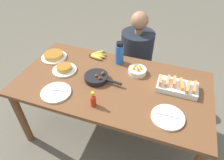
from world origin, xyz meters
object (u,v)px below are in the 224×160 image
(skillet, at_px, (97,78))
(water_bottle, at_px, (120,53))
(empty_plate_near_front, at_px, (56,92))
(frittata_plate_center, at_px, (54,56))
(frittata_plate_side, at_px, (64,69))
(fruit_bowl_mango, at_px, (137,70))
(hot_sauce_bottle, at_px, (93,100))
(person_figure, at_px, (136,64))
(banana_bunch, at_px, (97,55))
(empty_plate_far_left, at_px, (168,117))
(melon_tray, at_px, (177,87))

(skillet, xyz_separation_m, water_bottle, (0.11, 0.32, 0.08))
(empty_plate_near_front, bearing_deg, frittata_plate_center, 123.52)
(frittata_plate_center, xyz_separation_m, frittata_plate_side, (0.21, -0.16, -0.00))
(fruit_bowl_mango, distance_m, water_bottle, 0.25)
(frittata_plate_center, distance_m, water_bottle, 0.69)
(empty_plate_near_front, bearing_deg, hot_sauce_bottle, -3.62)
(frittata_plate_side, relative_size, person_figure, 0.21)
(hot_sauce_bottle, bearing_deg, fruit_bowl_mango, 66.38)
(banana_bunch, relative_size, empty_plate_far_left, 0.79)
(banana_bunch, distance_m, skillet, 0.38)
(melon_tray, xyz_separation_m, frittata_plate_center, (-1.25, 0.07, -0.01))
(empty_plate_near_front, relative_size, hot_sauce_bottle, 1.80)
(frittata_plate_center, distance_m, fruit_bowl_mango, 0.88)
(empty_plate_near_front, relative_size, water_bottle, 1.10)
(skillet, xyz_separation_m, empty_plate_far_left, (0.66, -0.23, -0.02))
(empty_plate_near_front, bearing_deg, water_bottle, 58.42)
(banana_bunch, bearing_deg, fruit_bowl_mango, -16.15)
(frittata_plate_center, relative_size, fruit_bowl_mango, 1.55)
(empty_plate_far_left, bearing_deg, hot_sauce_bottle, -173.19)
(fruit_bowl_mango, height_order, person_figure, person_figure)
(empty_plate_far_left, bearing_deg, water_bottle, 135.14)
(fruit_bowl_mango, bearing_deg, melon_tray, -16.01)
(frittata_plate_side, distance_m, empty_plate_near_front, 0.31)
(melon_tray, relative_size, fruit_bowl_mango, 2.01)
(skillet, height_order, water_bottle, water_bottle)
(skillet, distance_m, water_bottle, 0.35)
(empty_plate_near_front, xyz_separation_m, hot_sauce_bottle, (0.35, -0.02, 0.05))
(frittata_plate_center, xyz_separation_m, water_bottle, (0.67, 0.14, 0.09))
(banana_bunch, bearing_deg, water_bottle, -6.29)
(banana_bunch, relative_size, skillet, 0.55)
(banana_bunch, relative_size, melon_tray, 0.58)
(skillet, relative_size, frittata_plate_center, 1.36)
(melon_tray, xyz_separation_m, frittata_plate_side, (-1.04, -0.09, -0.01))
(banana_bunch, distance_m, melon_tray, 0.88)
(skillet, distance_m, hot_sauce_bottle, 0.31)
(empty_plate_far_left, height_order, person_figure, person_figure)
(empty_plate_near_front, relative_size, fruit_bowl_mango, 1.52)
(banana_bunch, height_order, empty_plate_near_front, banana_bunch)
(person_figure, bearing_deg, frittata_plate_side, -127.05)
(frittata_plate_center, bearing_deg, person_figure, 36.52)
(frittata_plate_center, relative_size, hot_sauce_bottle, 1.84)
(frittata_plate_side, distance_m, person_figure, 0.95)
(skillet, height_order, hot_sauce_bottle, hot_sauce_bottle)
(banana_bunch, distance_m, frittata_plate_center, 0.45)
(empty_plate_near_front, distance_m, water_bottle, 0.71)
(skillet, distance_m, fruit_bowl_mango, 0.39)
(frittata_plate_center, relative_size, water_bottle, 1.12)
(banana_bunch, bearing_deg, frittata_plate_center, -157.44)
(melon_tray, distance_m, empty_plate_near_front, 1.03)
(melon_tray, distance_m, water_bottle, 0.63)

